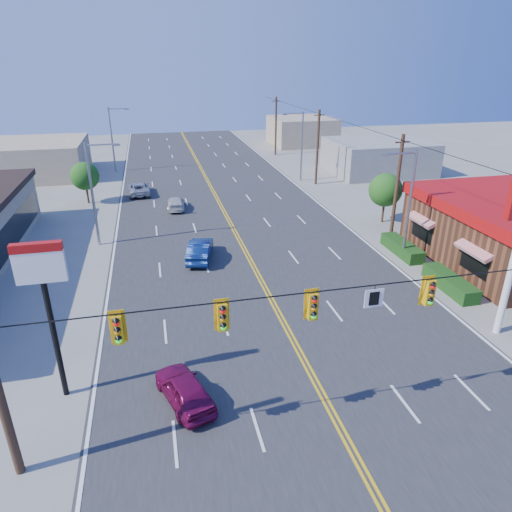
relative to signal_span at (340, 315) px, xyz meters
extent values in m
plane|color=gray|center=(0.12, 0.00, -4.89)|extent=(160.00, 160.00, 0.00)
cube|color=#2D2D30|center=(0.12, 20.00, -4.86)|extent=(20.00, 120.00, 0.06)
cylinder|color=black|center=(0.12, 0.00, 1.11)|extent=(24.00, 0.05, 0.05)
cube|color=white|center=(1.32, 0.00, 0.56)|extent=(0.75, 0.04, 0.75)
cube|color=#D89E0C|center=(-7.88, 0.00, 0.54)|extent=(0.55, 0.34, 1.25)
cube|color=#D89E0C|center=(-4.38, 0.00, 0.54)|extent=(0.55, 0.34, 1.25)
cube|color=#D89E0C|center=(-1.08, 0.00, 0.54)|extent=(0.55, 0.34, 1.25)
cube|color=#D89E0C|center=(3.62, 0.00, 0.54)|extent=(0.55, 0.34, 1.25)
cube|color=#194214|center=(11.62, 12.00, -4.44)|extent=(1.20, 9.00, 0.90)
cylinder|color=white|center=(11.12, 4.00, -1.39)|extent=(0.36, 0.36, 7.00)
cylinder|color=black|center=(-10.88, 4.00, -1.89)|extent=(0.24, 0.24, 6.00)
cube|color=white|center=(-10.88, 4.00, 1.31)|extent=(1.90, 0.30, 1.30)
cylinder|color=gray|center=(11.12, 14.00, -0.89)|extent=(0.20, 0.20, 8.00)
cylinder|color=gray|center=(10.02, 14.00, 2.91)|extent=(2.20, 0.12, 0.12)
cube|color=gray|center=(8.92, 14.00, 2.86)|extent=(0.50, 0.25, 0.15)
cylinder|color=gray|center=(11.12, 38.00, -0.89)|extent=(0.20, 0.20, 8.00)
cylinder|color=gray|center=(10.02, 38.00, 2.91)|extent=(2.20, 0.12, 0.12)
cube|color=gray|center=(8.92, 38.00, 2.86)|extent=(0.50, 0.25, 0.15)
cylinder|color=gray|center=(-10.88, 22.00, -0.89)|extent=(0.20, 0.20, 8.00)
cylinder|color=gray|center=(-9.78, 22.00, 2.91)|extent=(2.20, 0.12, 0.12)
cube|color=gray|center=(-8.68, 22.00, 2.86)|extent=(0.50, 0.25, 0.15)
cylinder|color=gray|center=(-10.88, 48.00, -0.89)|extent=(0.20, 0.20, 8.00)
cylinder|color=gray|center=(-9.78, 48.00, 2.91)|extent=(2.20, 0.12, 0.12)
cube|color=gray|center=(-8.68, 48.00, 2.86)|extent=(0.50, 0.25, 0.15)
cylinder|color=#47301E|center=(12.32, 18.00, -0.69)|extent=(0.28, 0.28, 8.40)
cylinder|color=#47301E|center=(12.32, 36.00, -0.69)|extent=(0.28, 0.28, 8.40)
cylinder|color=#47301E|center=(12.32, 54.00, -0.69)|extent=(0.28, 0.28, 8.40)
cylinder|color=#47301E|center=(13.62, 22.00, -3.84)|extent=(0.20, 0.20, 2.10)
sphere|color=#235B19|center=(13.62, 22.00, -1.95)|extent=(2.94, 2.94, 2.94)
cylinder|color=#47301E|center=(-12.88, 34.00, -3.89)|extent=(0.20, 0.20, 2.00)
sphere|color=#235B19|center=(-12.88, 34.00, -2.09)|extent=(2.80, 2.80, 2.80)
cube|color=gray|center=(22.12, 40.00, -2.89)|extent=(12.00, 10.00, 4.00)
cube|color=tan|center=(-19.88, 48.00, -2.79)|extent=(11.00, 12.00, 4.20)
cube|color=tan|center=(19.12, 62.00, -2.69)|extent=(10.00, 10.00, 4.40)
imported|color=maroon|center=(-5.79, 2.26, -4.22)|extent=(2.69, 4.18, 1.32)
imported|color=navy|center=(-3.40, 17.24, -4.16)|extent=(2.50, 4.66, 1.46)
imported|color=silver|center=(-4.29, 29.87, -4.30)|extent=(1.92, 4.11, 1.16)
imported|color=#BBBBC0|center=(-7.84, 35.98, -4.23)|extent=(2.44, 4.83, 1.31)
camera|label=1|loc=(-6.31, -13.53, 8.79)|focal=32.00mm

